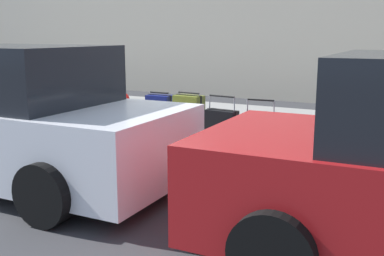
{
  "coord_description": "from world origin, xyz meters",
  "views": [
    {
      "loc": [
        -4.32,
        5.47,
        1.83
      ],
      "look_at": [
        -1.43,
        0.12,
        0.6
      ],
      "focal_mm": 43.37,
      "sensor_mm": 36.0,
      "label": 1
    }
  ],
  "objects_px": {
    "suitcase_olive_5": "(189,120)",
    "suitcase_navy_6": "(160,118)",
    "bollard_post": "(96,114)",
    "suitcase_red_2": "(294,141)",
    "suitcase_teal_0": "(381,146)",
    "fire_hydrant": "(124,114)",
    "suitcase_black_4": "(221,130)",
    "suitcase_silver_1": "(334,140)",
    "parked_car_white_1": "(11,119)",
    "suitcase_maroon_3": "(260,134)"
  },
  "relations": [
    {
      "from": "suitcase_silver_1",
      "to": "suitcase_maroon_3",
      "type": "relative_size",
      "value": 0.91
    },
    {
      "from": "suitcase_red_2",
      "to": "parked_car_white_1",
      "type": "xyz_separation_m",
      "value": [
        2.96,
        2.22,
        0.4
      ]
    },
    {
      "from": "suitcase_maroon_3",
      "to": "fire_hydrant",
      "type": "height_order",
      "value": "suitcase_maroon_3"
    },
    {
      "from": "suitcase_navy_6",
      "to": "suitcase_maroon_3",
      "type": "bearing_deg",
      "value": 178.87
    },
    {
      "from": "suitcase_olive_5",
      "to": "bollard_post",
      "type": "height_order",
      "value": "suitcase_olive_5"
    },
    {
      "from": "suitcase_black_4",
      "to": "parked_car_white_1",
      "type": "bearing_deg",
      "value": 50.0
    },
    {
      "from": "suitcase_olive_5",
      "to": "suitcase_navy_6",
      "type": "relative_size",
      "value": 1.04
    },
    {
      "from": "parked_car_white_1",
      "to": "suitcase_navy_6",
      "type": "bearing_deg",
      "value": -107.62
    },
    {
      "from": "suitcase_black_4",
      "to": "suitcase_navy_6",
      "type": "distance_m",
      "value": 1.13
    },
    {
      "from": "fire_hydrant",
      "to": "bollard_post",
      "type": "height_order",
      "value": "bollard_post"
    },
    {
      "from": "suitcase_olive_5",
      "to": "suitcase_navy_6",
      "type": "xyz_separation_m",
      "value": [
        0.55,
        -0.02,
        -0.02
      ]
    },
    {
      "from": "suitcase_maroon_3",
      "to": "parked_car_white_1",
      "type": "distance_m",
      "value": 3.35
    },
    {
      "from": "suitcase_maroon_3",
      "to": "parked_car_white_1",
      "type": "height_order",
      "value": "parked_car_white_1"
    },
    {
      "from": "suitcase_red_2",
      "to": "suitcase_black_4",
      "type": "bearing_deg",
      "value": 0.21
    },
    {
      "from": "suitcase_teal_0",
      "to": "suitcase_red_2",
      "type": "xyz_separation_m",
      "value": [
        1.11,
        -0.03,
        -0.06
      ]
    },
    {
      "from": "suitcase_red_2",
      "to": "suitcase_black_4",
      "type": "height_order",
      "value": "suitcase_black_4"
    },
    {
      "from": "suitcase_navy_6",
      "to": "bollard_post",
      "type": "relative_size",
      "value": 1.06
    },
    {
      "from": "suitcase_navy_6",
      "to": "suitcase_olive_5",
      "type": "bearing_deg",
      "value": 177.65
    },
    {
      "from": "suitcase_red_2",
      "to": "suitcase_teal_0",
      "type": "bearing_deg",
      "value": 178.28
    },
    {
      "from": "suitcase_olive_5",
      "to": "parked_car_white_1",
      "type": "relative_size",
      "value": 0.18
    },
    {
      "from": "suitcase_olive_5",
      "to": "parked_car_white_1",
      "type": "xyz_separation_m",
      "value": [
        1.27,
        2.27,
        0.27
      ]
    },
    {
      "from": "suitcase_black_4",
      "to": "fire_hydrant",
      "type": "xyz_separation_m",
      "value": [
        1.81,
        -0.03,
        0.09
      ]
    },
    {
      "from": "suitcase_silver_1",
      "to": "suitcase_teal_0",
      "type": "bearing_deg",
      "value": -178.85
    },
    {
      "from": "suitcase_silver_1",
      "to": "suitcase_navy_6",
      "type": "bearing_deg",
      "value": -2.47
    },
    {
      "from": "suitcase_red_2",
      "to": "fire_hydrant",
      "type": "relative_size",
      "value": 0.75
    },
    {
      "from": "suitcase_red_2",
      "to": "fire_hydrant",
      "type": "bearing_deg",
      "value": -0.47
    },
    {
      "from": "suitcase_silver_1",
      "to": "suitcase_black_4",
      "type": "height_order",
      "value": "suitcase_black_4"
    },
    {
      "from": "suitcase_teal_0",
      "to": "suitcase_silver_1",
      "type": "relative_size",
      "value": 1.19
    },
    {
      "from": "suitcase_maroon_3",
      "to": "suitcase_olive_5",
      "type": "distance_m",
      "value": 1.17
    },
    {
      "from": "suitcase_red_2",
      "to": "suitcase_silver_1",
      "type": "bearing_deg",
      "value": 175.22
    },
    {
      "from": "suitcase_maroon_3",
      "to": "parked_car_white_1",
      "type": "xyz_separation_m",
      "value": [
        2.44,
        2.26,
        0.36
      ]
    },
    {
      "from": "suitcase_red_2",
      "to": "suitcase_navy_6",
      "type": "relative_size",
      "value": 0.7
    },
    {
      "from": "suitcase_black_4",
      "to": "bollard_post",
      "type": "relative_size",
      "value": 1.09
    },
    {
      "from": "suitcase_teal_0",
      "to": "suitcase_red_2",
      "type": "bearing_deg",
      "value": -1.72
    },
    {
      "from": "suitcase_silver_1",
      "to": "suitcase_olive_5",
      "type": "bearing_deg",
      "value": -2.51
    },
    {
      "from": "suitcase_silver_1",
      "to": "suitcase_olive_5",
      "type": "distance_m",
      "value": 2.23
    },
    {
      "from": "suitcase_olive_5",
      "to": "suitcase_navy_6",
      "type": "height_order",
      "value": "suitcase_olive_5"
    },
    {
      "from": "suitcase_olive_5",
      "to": "suitcase_maroon_3",
      "type": "bearing_deg",
      "value": 179.43
    },
    {
      "from": "suitcase_maroon_3",
      "to": "suitcase_olive_5",
      "type": "relative_size",
      "value": 0.96
    },
    {
      "from": "fire_hydrant",
      "to": "parked_car_white_1",
      "type": "bearing_deg",
      "value": 88.76
    },
    {
      "from": "bollard_post",
      "to": "suitcase_silver_1",
      "type": "bearing_deg",
      "value": -178.81
    },
    {
      "from": "suitcase_teal_0",
      "to": "suitcase_red_2",
      "type": "relative_size",
      "value": 1.54
    },
    {
      "from": "suitcase_black_4",
      "to": "suitcase_olive_5",
      "type": "bearing_deg",
      "value": -5.53
    },
    {
      "from": "suitcase_teal_0",
      "to": "bollard_post",
      "type": "relative_size",
      "value": 1.14
    },
    {
      "from": "suitcase_teal_0",
      "to": "parked_car_white_1",
      "type": "xyz_separation_m",
      "value": [
        4.07,
        2.19,
        0.34
      ]
    },
    {
      "from": "suitcase_red_2",
      "to": "suitcase_black_4",
      "type": "relative_size",
      "value": 0.68
    },
    {
      "from": "suitcase_maroon_3",
      "to": "suitcase_olive_5",
      "type": "height_order",
      "value": "suitcase_olive_5"
    },
    {
      "from": "suitcase_teal_0",
      "to": "fire_hydrant",
      "type": "height_order",
      "value": "suitcase_teal_0"
    },
    {
      "from": "parked_car_white_1",
      "to": "suitcase_red_2",
      "type": "bearing_deg",
      "value": -143.17
    },
    {
      "from": "suitcase_silver_1",
      "to": "suitcase_maroon_3",
      "type": "distance_m",
      "value": 1.06
    }
  ]
}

